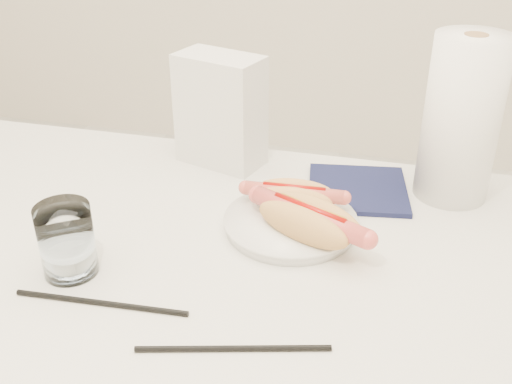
% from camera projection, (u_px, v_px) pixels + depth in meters
% --- Properties ---
extents(table, '(1.20, 0.80, 0.75)m').
position_uv_depth(table, '(194.00, 297.00, 0.89)').
color(table, silver).
rests_on(table, ground).
extents(plate, '(0.22, 0.22, 0.02)m').
position_uv_depth(plate, '(290.00, 225.00, 0.94)').
color(plate, white).
rests_on(plate, table).
extents(hotdog_left, '(0.16, 0.07, 0.04)m').
position_uv_depth(hotdog_left, '(294.00, 196.00, 0.96)').
color(hotdog_left, '#E3A25B').
rests_on(hotdog_left, plate).
extents(hotdog_right, '(0.19, 0.14, 0.05)m').
position_uv_depth(hotdog_right, '(309.00, 221.00, 0.89)').
color(hotdog_right, tan).
rests_on(hotdog_right, plate).
extents(water_glass, '(0.07, 0.07, 0.10)m').
position_uv_depth(water_glass, '(67.00, 240.00, 0.82)').
color(water_glass, white).
rests_on(water_glass, table).
extents(chopstick_near, '(0.23, 0.02, 0.01)m').
position_uv_depth(chopstick_near, '(101.00, 303.00, 0.78)').
color(chopstick_near, black).
rests_on(chopstick_near, table).
extents(chopstick_far, '(0.23, 0.07, 0.01)m').
position_uv_depth(chopstick_far, '(233.00, 348.00, 0.71)').
color(chopstick_far, black).
rests_on(chopstick_far, table).
extents(napkin_box, '(0.17, 0.13, 0.20)m').
position_uv_depth(napkin_box, '(221.00, 111.00, 1.10)').
color(napkin_box, silver).
rests_on(napkin_box, table).
extents(navy_napkin, '(0.19, 0.19, 0.01)m').
position_uv_depth(navy_napkin, '(358.00, 189.00, 1.05)').
color(navy_napkin, '#111538').
rests_on(navy_napkin, table).
extents(paper_towel_roll, '(0.14, 0.14, 0.27)m').
position_uv_depth(paper_towel_roll, '(461.00, 119.00, 0.98)').
color(paper_towel_roll, white).
rests_on(paper_towel_roll, table).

